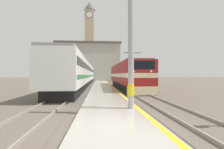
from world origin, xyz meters
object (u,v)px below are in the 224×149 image
Objects in this scene: clock_tower at (89,39)px; locomotive_train at (126,76)px; passenger_train at (84,74)px; catenary_mast at (132,35)px.

locomotive_train is at bearing -80.32° from clock_tower.
locomotive_train is 0.39× the size of passenger_train.
clock_tower reaches higher than catenary_mast.
passenger_train is 1.58× the size of clock_tower.
locomotive_train is 0.61× the size of clock_tower.
passenger_train is 35.05m from clock_tower.
locomotive_train is 12.50m from passenger_train.
locomotive_train is 45.57m from clock_tower.
clock_tower is at bearing 99.68° from locomotive_train.
locomotive_train is 2.52× the size of catenary_mast.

